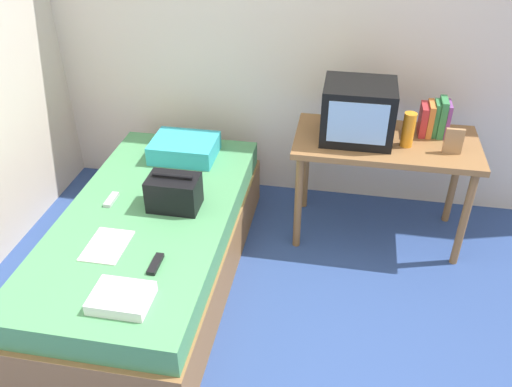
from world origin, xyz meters
TOP-DOWN VIEW (x-y plane):
  - wall_back at (0.00, 2.00)m, footprint 5.20×0.10m
  - bed at (-0.91, 0.77)m, footprint 1.00×2.00m
  - desk at (0.46, 1.48)m, footprint 1.16×0.60m
  - tv at (0.26, 1.48)m, footprint 0.44×0.39m
  - water_bottle at (0.57, 1.42)m, footprint 0.08×0.08m
  - book_row at (0.75, 1.61)m, footprint 0.18×0.16m
  - picture_frame at (0.84, 1.38)m, footprint 0.11×0.02m
  - pillow at (-0.88, 1.46)m, footprint 0.43×0.35m
  - handbag at (-0.76, 0.86)m, footprint 0.30×0.20m
  - magazine at (-1.01, 0.43)m, footprint 0.21×0.29m
  - remote_dark at (-0.70, 0.33)m, footprint 0.04×0.16m
  - remote_silver at (-1.16, 0.85)m, footprint 0.04×0.14m
  - folded_towel at (-0.77, 0.05)m, footprint 0.28×0.22m

SIDE VIEW (x-z plane):
  - bed at x=-0.91m, z-range 0.00..0.49m
  - magazine at x=-1.01m, z-range 0.49..0.50m
  - remote_dark at x=-0.70m, z-range 0.49..0.52m
  - remote_silver at x=-1.16m, z-range 0.49..0.52m
  - folded_towel at x=-0.77m, z-range 0.49..0.55m
  - pillow at x=-0.88m, z-range 0.49..0.62m
  - handbag at x=-0.76m, z-range 0.48..0.71m
  - desk at x=0.46m, z-range 0.27..1.01m
  - picture_frame at x=0.84m, z-range 0.74..0.90m
  - water_bottle at x=0.57m, z-range 0.74..0.95m
  - book_row at x=0.75m, z-range 0.72..0.97m
  - tv at x=0.26m, z-range 0.74..1.10m
  - wall_back at x=0.00m, z-range 0.00..2.60m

